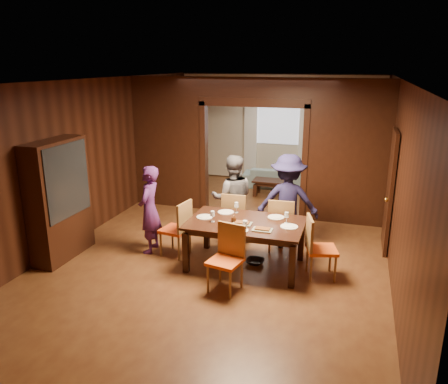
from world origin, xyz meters
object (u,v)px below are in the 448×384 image
(chair_left, at_px, (175,228))
(chair_far_l, at_px, (236,217))
(dining_table, at_px, (245,244))
(chair_right, at_px, (322,248))
(person_grey, at_px, (232,198))
(chair_near, at_px, (225,260))
(person_navy, at_px, (288,201))
(coffee_table, at_px, (269,188))
(chair_far_r, at_px, (282,224))
(hutch, at_px, (59,200))
(sofa, at_px, (278,177))
(person_purple, at_px, (150,210))

(chair_left, distance_m, chair_far_l, 1.18)
(dining_table, bearing_deg, chair_left, 176.74)
(chair_right, bearing_deg, chair_far_l, 44.36)
(person_grey, height_order, chair_near, person_grey)
(person_navy, height_order, coffee_table, person_navy)
(chair_left, xyz_separation_m, chair_far_r, (1.69, 0.73, 0.00))
(chair_left, bearing_deg, chair_far_l, 143.50)
(dining_table, xyz_separation_m, chair_near, (-0.08, -0.85, 0.10))
(person_grey, xyz_separation_m, hutch, (-2.54, -1.54, 0.20))
(person_grey, distance_m, coffee_table, 3.03)
(person_navy, height_order, sofa, person_navy)
(person_grey, relative_size, chair_left, 1.66)
(sofa, height_order, chair_right, chair_right)
(person_grey, height_order, hutch, hutch)
(person_navy, height_order, chair_far_r, person_navy)
(chair_far_l, bearing_deg, sofa, -91.57)
(chair_left, height_order, chair_far_l, same)
(dining_table, xyz_separation_m, chair_far_r, (0.44, 0.80, 0.10))
(person_grey, height_order, chair_far_r, person_grey)
(coffee_table, bearing_deg, hutch, -120.27)
(person_grey, xyz_separation_m, sofa, (0.14, 3.81, -0.54))
(person_navy, xyz_separation_m, hutch, (-3.54, -1.56, 0.16))
(chair_left, bearing_deg, person_grey, 150.08)
(chair_far_l, height_order, chair_near, same)
(person_grey, relative_size, chair_far_l, 1.66)
(person_grey, distance_m, sofa, 3.85)
(chair_far_r, xyz_separation_m, chair_near, (-0.52, -1.65, 0.00))
(hutch, bearing_deg, person_navy, 23.73)
(person_navy, xyz_separation_m, dining_table, (-0.50, -1.01, -0.46))
(person_navy, bearing_deg, chair_left, 19.47)
(chair_left, height_order, chair_far_r, same)
(person_purple, bearing_deg, person_grey, 120.65)
(chair_far_l, bearing_deg, person_grey, -43.33)
(sofa, relative_size, chair_far_l, 1.85)
(person_navy, distance_m, chair_far_l, 0.98)
(person_purple, distance_m, coffee_table, 4.13)
(chair_right, bearing_deg, chair_left, 71.91)
(coffee_table, height_order, hutch, hutch)
(sofa, distance_m, chair_right, 5.07)
(chair_left, relative_size, chair_far_l, 1.00)
(coffee_table, relative_size, chair_left, 0.82)
(sofa, relative_size, chair_far_r, 1.85)
(chair_left, bearing_deg, chair_near, 60.92)
(dining_table, height_order, hutch, hutch)
(chair_left, bearing_deg, coffee_table, 176.97)
(person_navy, height_order, dining_table, person_navy)
(chair_far_r, bearing_deg, coffee_table, -79.46)
(dining_table, height_order, chair_left, chair_left)
(sofa, xyz_separation_m, chair_left, (-0.88, -4.73, 0.22))
(person_navy, distance_m, dining_table, 1.22)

